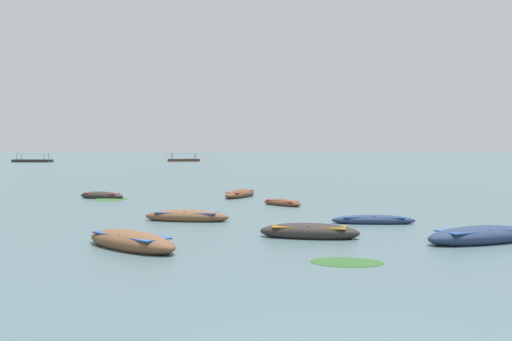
# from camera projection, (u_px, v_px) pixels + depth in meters

# --- Properties ---
(ground_plane) EXTENTS (6000.00, 6000.00, 0.00)m
(ground_plane) POSITION_uv_depth(u_px,v_px,m) (272.00, 151.00, 1506.55)
(ground_plane) COLOR #476066
(mountain_1) EXTENTS (977.90, 977.90, 255.95)m
(mountain_1) POSITION_uv_depth(u_px,v_px,m) (14.00, 115.00, 2092.09)
(mountain_1) COLOR #56665B
(mountain_1) RESTS_ON ground
(mountain_2) EXTENTS (709.10, 709.10, 257.51)m
(mountain_2) POSITION_uv_depth(u_px,v_px,m) (204.00, 115.00, 2073.12)
(mountain_2) COLOR #56665B
(mountain_2) RESTS_ON ground
(rowboat_0) EXTENTS (2.65, 4.39, 0.67)m
(rowboat_0) POSITION_uv_depth(u_px,v_px,m) (240.00, 194.00, 40.60)
(rowboat_0) COLOR brown
(rowboat_0) RESTS_ON ground
(rowboat_1) EXTENTS (4.32, 4.05, 0.75)m
(rowboat_1) POSITION_uv_depth(u_px,v_px,m) (131.00, 241.00, 19.57)
(rowboat_1) COLOR brown
(rowboat_1) RESTS_ON ground
(rowboat_2) EXTENTS (4.79, 3.25, 0.75)m
(rowboat_2) POSITION_uv_depth(u_px,v_px,m) (480.00, 236.00, 20.83)
(rowboat_2) COLOR navy
(rowboat_2) RESTS_ON ground
(rowboat_3) EXTENTS (3.67, 2.32, 0.60)m
(rowboat_3) POSITION_uv_depth(u_px,v_px,m) (102.00, 196.00, 39.40)
(rowboat_3) COLOR #2D2826
(rowboat_3) RESTS_ON ground
(rowboat_4) EXTENTS (2.70, 2.81, 0.48)m
(rowboat_4) POSITION_uv_depth(u_px,v_px,m) (282.00, 203.00, 34.54)
(rowboat_4) COLOR brown
(rowboat_4) RESTS_ON ground
(rowboat_5) EXTENTS (4.21, 1.77, 0.66)m
(rowboat_5) POSITION_uv_depth(u_px,v_px,m) (187.00, 216.00, 27.09)
(rowboat_5) COLOR brown
(rowboat_5) RESTS_ON ground
(rowboat_6) EXTENTS (3.82, 1.03, 0.49)m
(rowboat_6) POSITION_uv_depth(u_px,v_px,m) (373.00, 220.00, 26.10)
(rowboat_6) COLOR navy
(rowboat_6) RESTS_ON ground
(rowboat_7) EXTENTS (3.99, 1.89, 0.70)m
(rowboat_7) POSITION_uv_depth(u_px,v_px,m) (309.00, 232.00, 21.93)
(rowboat_7) COLOR #2D2826
(rowboat_7) RESTS_ON ground
(ferry_0) EXTENTS (9.13, 5.63, 2.54)m
(ferry_0) POSITION_uv_depth(u_px,v_px,m) (184.00, 160.00, 160.18)
(ferry_0) COLOR #4C3323
(ferry_0) RESTS_ON ground
(ferry_1) EXTENTS (10.32, 4.04, 2.54)m
(ferry_1) POSITION_uv_depth(u_px,v_px,m) (33.00, 161.00, 150.92)
(ferry_1) COLOR #2D2826
(ferry_1) RESTS_ON ground
(weed_patch_1) EXTENTS (2.73, 3.74, 0.14)m
(weed_patch_1) POSITION_uv_depth(u_px,v_px,m) (111.00, 199.00, 38.83)
(weed_patch_1) COLOR #2D5628
(weed_patch_1) RESTS_ON ground
(weed_patch_4) EXTENTS (2.36, 1.76, 0.14)m
(weed_patch_4) POSITION_uv_depth(u_px,v_px,m) (347.00, 263.00, 17.11)
(weed_patch_4) COLOR #2D5628
(weed_patch_4) RESTS_ON ground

